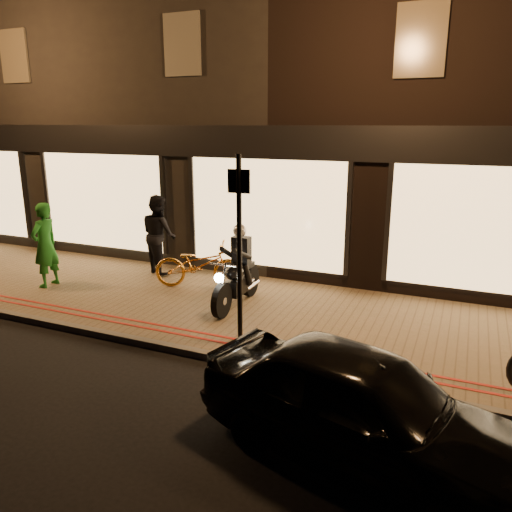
{
  "coord_description": "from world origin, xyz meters",
  "views": [
    {
      "loc": [
        4.11,
        -6.14,
        3.55
      ],
      "look_at": [
        0.48,
        2.27,
        1.1
      ],
      "focal_mm": 35.0,
      "sensor_mm": 36.0,
      "label": 1
    }
  ],
  "objects": [
    {
      "name": "sidewalk",
      "position": [
        0.0,
        2.0,
        0.06
      ],
      "size": [
        50.0,
        4.0,
        0.12
      ],
      "primitive_type": "cube",
      "color": "brown",
      "rests_on": "ground"
    },
    {
      "name": "person_green",
      "position": [
        -4.12,
        1.56,
        1.03
      ],
      "size": [
        0.45,
        0.67,
        1.82
      ],
      "primitive_type": "imported",
      "rotation": [
        0.0,
        0.0,
        -1.56
      ],
      "color": "#1D6D20",
      "rests_on": "sidewalk"
    },
    {
      "name": "ground",
      "position": [
        0.0,
        0.0,
        0.0
      ],
      "size": [
        90.0,
        90.0,
        0.0
      ],
      "primitive_type": "plane",
      "color": "black",
      "rests_on": "ground"
    },
    {
      "name": "motorcycle",
      "position": [
        0.17,
        2.1,
        0.73
      ],
      "size": [
        0.6,
        1.94,
        1.59
      ],
      "rotation": [
        0.0,
        0.0,
        0.01
      ],
      "color": "black",
      "rests_on": "sidewalk"
    },
    {
      "name": "sign_post",
      "position": [
        0.96,
        0.52,
        1.8
      ],
      "size": [
        0.35,
        0.08,
        3.0
      ],
      "rotation": [
        0.0,
        0.0,
        0.02
      ],
      "color": "black",
      "rests_on": "sidewalk"
    },
    {
      "name": "kerb_stone",
      "position": [
        0.0,
        0.05,
        0.06
      ],
      "size": [
        50.0,
        0.14,
        0.12
      ],
      "primitive_type": "cube",
      "color": "#59544C",
      "rests_on": "ground"
    },
    {
      "name": "bicycle_gold",
      "position": [
        -1.07,
        2.78,
        0.62
      ],
      "size": [
        2.01,
        1.27,
        1.0
      ],
      "primitive_type": "imported",
      "rotation": [
        0.0,
        0.0,
        1.92
      ],
      "color": "orange",
      "rests_on": "sidewalk"
    },
    {
      "name": "person_dark",
      "position": [
        -2.45,
        3.36,
        1.04
      ],
      "size": [
        1.13,
        1.07,
        1.84
      ],
      "primitive_type": "imported",
      "rotation": [
        0.0,
        0.0,
        2.58
      ],
      "color": "black",
      "rests_on": "sidewalk"
    },
    {
      "name": "red_kerb_lines",
      "position": [
        0.0,
        0.55,
        0.12
      ],
      "size": [
        50.0,
        0.26,
        0.01
      ],
      "color": "#9B180E",
      "rests_on": "sidewalk"
    },
    {
      "name": "parked_car",
      "position": [
        3.29,
        -1.36,
        0.63
      ],
      "size": [
        3.97,
        2.39,
        1.27
      ],
      "primitive_type": "imported",
      "rotation": [
        0.0,
        0.0,
        1.31
      ],
      "color": "black",
      "rests_on": "ground"
    },
    {
      "name": "building_row",
      "position": [
        -0.0,
        8.99,
        4.25
      ],
      "size": [
        48.0,
        10.11,
        8.5
      ],
      "color": "black",
      "rests_on": "ground"
    }
  ]
}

